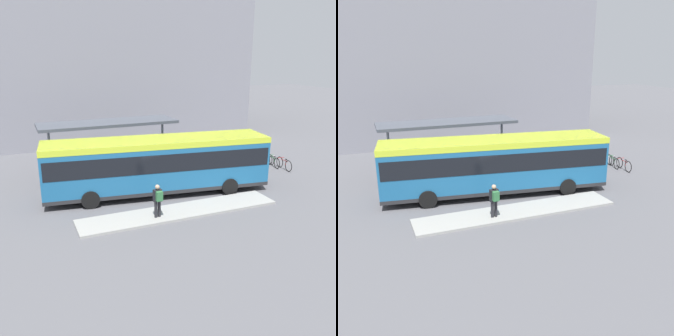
# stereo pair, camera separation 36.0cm
# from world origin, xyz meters

# --- Properties ---
(ground_plane) EXTENTS (120.00, 120.00, 0.00)m
(ground_plane) POSITION_xyz_m (0.00, 0.00, 0.00)
(ground_plane) COLOR #5B5B60
(curb_island) EXTENTS (10.02, 1.80, 0.12)m
(curb_island) POSITION_xyz_m (0.03, -2.92, 0.06)
(curb_island) COLOR #9E9E99
(curb_island) RESTS_ON ground_plane
(city_bus) EXTENTS (12.34, 4.10, 3.08)m
(city_bus) POSITION_xyz_m (0.01, -0.00, 1.81)
(city_bus) COLOR #1E6093
(city_bus) RESTS_ON ground_plane
(pedestrian_waiting) EXTENTS (0.41, 0.43, 1.59)m
(pedestrian_waiting) POSITION_xyz_m (-1.26, -3.24, 1.03)
(pedestrian_waiting) COLOR #232328
(pedestrian_waiting) RESTS_ON curb_island
(bicycle_red) EXTENTS (0.48, 1.77, 0.76)m
(bicycle_red) POSITION_xyz_m (9.41, 0.91, 0.38)
(bicycle_red) COLOR black
(bicycle_red) RESTS_ON ground_plane
(bicycle_green) EXTENTS (0.48, 1.75, 0.76)m
(bicycle_green) POSITION_xyz_m (9.16, 1.74, 0.38)
(bicycle_green) COLOR black
(bicycle_green) RESTS_ON ground_plane
(bicycle_white) EXTENTS (0.48, 1.55, 0.67)m
(bicycle_white) POSITION_xyz_m (9.43, 2.58, 0.34)
(bicycle_white) COLOR black
(bicycle_white) RESTS_ON ground_plane
(station_shelter) EXTENTS (8.59, 2.55, 3.36)m
(station_shelter) POSITION_xyz_m (-1.50, 4.66, 3.21)
(station_shelter) COLOR #4C515B
(station_shelter) RESTS_ON ground_plane
(potted_planter_near_shelter) EXTENTS (0.78, 0.78, 1.17)m
(potted_planter_near_shelter) POSITION_xyz_m (-0.67, 2.34, 0.61)
(potted_planter_near_shelter) COLOR slate
(potted_planter_near_shelter) RESTS_ON ground_plane
(potted_planter_far_side) EXTENTS (0.93, 0.93, 1.42)m
(potted_planter_far_side) POSITION_xyz_m (-1.90, 2.76, 0.74)
(potted_planter_far_side) COLOR slate
(potted_planter_far_side) RESTS_ON ground_plane
(station_building) EXTENTS (24.06, 14.87, 18.57)m
(station_building) POSITION_xyz_m (2.07, 19.52, 9.28)
(station_building) COLOR gray
(station_building) RESTS_ON ground_plane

